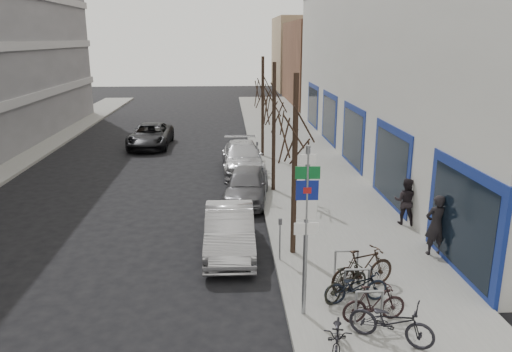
{
  "coord_description": "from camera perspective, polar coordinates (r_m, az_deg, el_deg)",
  "views": [
    {
      "loc": [
        0.67,
        -10.39,
        6.42
      ],
      "look_at": [
        1.6,
        5.54,
        2.0
      ],
      "focal_mm": 35.0,
      "sensor_mm": 36.0,
      "label": 1
    }
  ],
  "objects": [
    {
      "name": "tree_near",
      "position": [
        14.21,
        4.54,
        6.06
      ],
      "size": [
        1.8,
        1.8,
        5.5
      ],
      "color": "black",
      "rests_on": "ground"
    },
    {
      "name": "bike_near_right",
      "position": [
        11.99,
        13.36,
        -13.93
      ],
      "size": [
        1.59,
        0.67,
        0.93
      ],
      "primitive_type": "imported",
      "rotation": [
        0.0,
        0.0,
        1.71
      ],
      "color": "black",
      "rests_on": "sidewalk_east"
    },
    {
      "name": "sidewalk_east",
      "position": [
        21.69,
        6.98,
        -1.64
      ],
      "size": [
        5.0,
        70.0,
        0.15
      ],
      "primitive_type": "cube",
      "color": "slate",
      "rests_on": "ground"
    },
    {
      "name": "highway_sign_pole",
      "position": [
        11.24,
        5.75,
        -5.23
      ],
      "size": [
        0.55,
        0.1,
        4.2
      ],
      "color": "gray",
      "rests_on": "ground"
    },
    {
      "name": "brick_building_far",
      "position": [
        51.93,
        10.66,
        12.55
      ],
      "size": [
        12.0,
        14.0,
        8.0
      ],
      "primitive_type": "cube",
      "color": "brown",
      "rests_on": "ground"
    },
    {
      "name": "tan_building_far",
      "position": [
        66.66,
        7.99,
        13.68
      ],
      "size": [
        13.0,
        12.0,
        9.0
      ],
      "primitive_type": "cube",
      "color": "#937A5B",
      "rests_on": "ground"
    },
    {
      "name": "bike_near_left",
      "position": [
        10.72,
        9.33,
        -17.45
      ],
      "size": [
        0.84,
        1.63,
        0.95
      ],
      "primitive_type": "imported",
      "rotation": [
        0.0,
        0.0,
        -0.25
      ],
      "color": "black",
      "rests_on": "sidewalk_east"
    },
    {
      "name": "parked_car_front",
      "position": [
        15.46,
        -3.04,
        -6.24
      ],
      "size": [
        1.51,
        4.27,
        1.4
      ],
      "primitive_type": "imported",
      "rotation": [
        0.0,
        0.0,
        -0.0
      ],
      "color": "#A1A1A6",
      "rests_on": "ground"
    },
    {
      "name": "tree_mid",
      "position": [
        20.61,
        2.08,
        9.02
      ],
      "size": [
        1.8,
        1.8,
        5.5
      ],
      "color": "black",
      "rests_on": "ground"
    },
    {
      "name": "lane_car",
      "position": [
        31.12,
        -11.96,
        4.56
      ],
      "size": [
        2.42,
        5.09,
        1.4
      ],
      "primitive_type": "imported",
      "rotation": [
        0.0,
        0.0,
        -0.02
      ],
      "color": "black",
      "rests_on": "ground"
    },
    {
      "name": "meter_back",
      "position": [
        25.05,
        0.13,
        2.79
      ],
      "size": [
        0.1,
        0.08,
        1.27
      ],
      "color": "gray",
      "rests_on": "sidewalk_east"
    },
    {
      "name": "parked_car_mid",
      "position": [
        20.13,
        -1.12,
        -1.03
      ],
      "size": [
        2.18,
        4.28,
        1.4
      ],
      "primitive_type": "imported",
      "rotation": [
        0.0,
        0.0,
        -0.13
      ],
      "color": "#535258",
      "rests_on": "ground"
    },
    {
      "name": "bike_far_inner",
      "position": [
        13.27,
        12.1,
        -10.29
      ],
      "size": [
        1.98,
        1.21,
        1.15
      ],
      "primitive_type": "imported",
      "rotation": [
        0.0,
        0.0,
        1.94
      ],
      "color": "black",
      "rests_on": "sidewalk_east"
    },
    {
      "name": "bike_mid_inner",
      "position": [
        12.78,
        10.29,
        -11.82
      ],
      "size": [
        1.51,
        1.24,
        0.93
      ],
      "primitive_type": "imported",
      "rotation": [
        0.0,
        0.0,
        2.18
      ],
      "color": "black",
      "rests_on": "sidewalk_east"
    },
    {
      "name": "bike_rack",
      "position": [
        12.8,
        11.43,
        -11.6
      ],
      "size": [
        0.66,
        2.26,
        0.83
      ],
      "color": "gray",
      "rests_on": "sidewalk_east"
    },
    {
      "name": "meter_mid",
      "position": [
        19.73,
        1.1,
        -0.72
      ],
      "size": [
        0.1,
        0.08,
        1.27
      ],
      "color": "gray",
      "rests_on": "sidewalk_east"
    },
    {
      "name": "pedestrian_near",
      "position": [
        15.76,
        19.87,
        -5.29
      ],
      "size": [
        0.71,
        0.49,
        1.86
      ],
      "primitive_type": "imported",
      "rotation": [
        0.0,
        0.0,
        3.22
      ],
      "color": "black",
      "rests_on": "sidewalk_east"
    },
    {
      "name": "bike_far_curb",
      "position": [
        11.33,
        15.25,
        -15.41
      ],
      "size": [
        1.85,
        1.38,
        1.11
      ],
      "primitive_type": "imported",
      "rotation": [
        0.0,
        0.0,
        1.05
      ],
      "color": "black",
      "rests_on": "sidewalk_east"
    },
    {
      "name": "pedestrian_far",
      "position": [
        18.03,
        16.73,
        -2.74
      ],
      "size": [
        0.74,
        0.65,
        1.67
      ],
      "primitive_type": "imported",
      "rotation": [
        0.0,
        0.0,
        2.68
      ],
      "color": "black",
      "rests_on": "sidewalk_east"
    },
    {
      "name": "parked_car_back",
      "position": [
        24.84,
        -1.56,
        2.18
      ],
      "size": [
        2.11,
        4.92,
        1.41
      ],
      "primitive_type": "imported",
      "rotation": [
        0.0,
        0.0,
        0.03
      ],
      "color": "#B6B6BB",
      "rests_on": "ground"
    },
    {
      "name": "ground",
      "position": [
        12.23,
        -6.23,
        -16.27
      ],
      "size": [
        120.0,
        120.0,
        0.0
      ],
      "primitive_type": "plane",
      "color": "black",
      "rests_on": "ground"
    },
    {
      "name": "tree_far",
      "position": [
        27.06,
        0.78,
        10.57
      ],
      "size": [
        1.8,
        1.8,
        5.5
      ],
      "color": "black",
      "rests_on": "ground"
    },
    {
      "name": "meter_front",
      "position": [
        14.55,
        2.77,
        -6.75
      ],
      "size": [
        0.1,
        0.08,
        1.27
      ],
      "color": "gray",
      "rests_on": "sidewalk_east"
    },
    {
      "name": "bike_mid_curb",
      "position": [
        12.67,
        11.38,
        -11.94
      ],
      "size": [
        1.68,
        0.71,
        0.99
      ],
      "primitive_type": "imported",
      "rotation": [
        0.0,
        0.0,
        1.7
      ],
      "color": "black",
      "rests_on": "sidewalk_east"
    }
  ]
}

